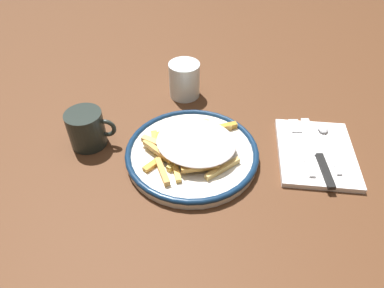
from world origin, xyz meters
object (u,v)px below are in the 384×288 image
(fries_heap, at_px, (192,144))
(water_glass, at_px, (184,80))
(knife, at_px, (319,156))
(spoon, at_px, (326,139))
(fork, at_px, (302,145))
(plate, at_px, (192,153))
(coffee_mug, at_px, (87,129))
(napkin, at_px, (316,153))

(fries_heap, bearing_deg, water_glass, 98.03)
(knife, xyz_separation_m, water_glass, (-0.29, 0.22, 0.03))
(spoon, bearing_deg, fork, -157.82)
(plate, xyz_separation_m, fries_heap, (0.00, -0.00, 0.02))
(plate, bearing_deg, coffee_mug, 171.62)
(water_glass, bearing_deg, napkin, -35.40)
(plate, xyz_separation_m, knife, (0.26, 0.00, 0.00))
(plate, distance_m, coffee_mug, 0.23)
(spoon, bearing_deg, fries_heap, -168.75)
(napkin, distance_m, coffee_mug, 0.48)
(spoon, bearing_deg, knife, -115.76)
(spoon, bearing_deg, napkin, -127.76)
(fork, distance_m, coffee_mug, 0.45)
(plate, bearing_deg, spoon, 11.20)
(fork, xyz_separation_m, coffee_mug, (-0.45, -0.00, 0.03))
(water_glass, relative_size, coffee_mug, 0.86)
(plate, height_order, spoon, plate)
(plate, relative_size, knife, 1.30)
(fries_heap, height_order, coffee_mug, coffee_mug)
(fork, bearing_deg, coffee_mug, -179.89)
(napkin, xyz_separation_m, water_glass, (-0.29, 0.21, 0.04))
(plate, distance_m, fries_heap, 0.02)
(fries_heap, bearing_deg, coffee_mug, 171.62)
(water_glass, bearing_deg, knife, -37.71)
(plate, height_order, fries_heap, fries_heap)
(fries_heap, bearing_deg, knife, 0.62)
(napkin, xyz_separation_m, coffee_mug, (-0.48, 0.01, 0.03))
(fries_heap, xyz_separation_m, coffee_mug, (-0.22, 0.03, 0.00))
(plate, bearing_deg, knife, 0.59)
(fork, bearing_deg, napkin, -23.03)
(fork, bearing_deg, plate, -171.64)
(napkin, xyz_separation_m, fork, (-0.03, 0.01, 0.01))
(fries_heap, distance_m, fork, 0.23)
(fork, height_order, coffee_mug, coffee_mug)
(napkin, distance_m, spoon, 0.05)
(fries_heap, relative_size, knife, 1.01)
(knife, bearing_deg, plate, -179.41)
(plate, xyz_separation_m, coffee_mug, (-0.22, 0.03, 0.03))
(napkin, bearing_deg, water_glass, 144.60)
(coffee_mug, bearing_deg, fork, 0.11)
(plate, distance_m, napkin, 0.26)
(fries_heap, distance_m, knife, 0.26)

